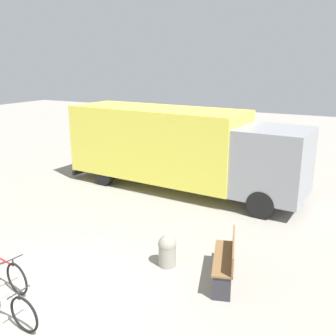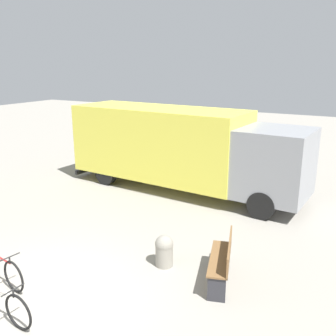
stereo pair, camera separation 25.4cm
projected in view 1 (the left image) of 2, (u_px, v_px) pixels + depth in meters
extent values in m
plane|color=gray|center=(37.00, 304.00, 6.98)|extent=(60.00, 60.00, 0.00)
cube|color=#EAE04C|center=(157.00, 142.00, 13.33)|extent=(6.45, 2.66, 2.43)
cube|color=gray|center=(273.00, 162.00, 11.30)|extent=(2.18, 2.28, 2.07)
cube|color=black|center=(92.00, 167.00, 15.31)|extent=(0.24, 2.13, 0.16)
cylinder|color=black|center=(279.00, 186.00, 12.37)|extent=(0.84, 0.33, 0.82)
cylinder|color=black|center=(261.00, 204.00, 10.79)|extent=(0.84, 0.33, 0.82)
cylinder|color=black|center=(135.00, 163.00, 15.32)|extent=(0.84, 0.33, 0.82)
cylinder|color=black|center=(104.00, 174.00, 13.74)|extent=(0.84, 0.33, 0.82)
cube|color=brown|center=(224.00, 258.00, 7.61)|extent=(0.82, 1.56, 0.03)
cube|color=brown|center=(233.00, 250.00, 7.52)|extent=(0.47, 1.45, 0.43)
cube|color=#2D2D33|center=(222.00, 289.00, 7.01)|extent=(0.34, 0.15, 0.50)
cube|color=#2D2D33|center=(224.00, 253.00, 8.34)|extent=(0.34, 0.15, 0.50)
torus|color=black|center=(17.00, 279.00, 7.20)|extent=(0.66, 0.14, 0.66)
cylinder|color=red|center=(1.00, 259.00, 7.39)|extent=(0.81, 0.16, 0.04)
cylinder|color=red|center=(0.00, 264.00, 7.47)|extent=(0.54, 0.12, 0.31)
cylinder|color=black|center=(13.00, 262.00, 7.15)|extent=(0.03, 0.03, 0.14)
cylinder|color=black|center=(12.00, 259.00, 7.13)|extent=(0.09, 0.44, 0.02)
torus|color=black|center=(24.00, 315.00, 6.17)|extent=(0.66, 0.08, 0.66)
cylinder|color=silver|center=(4.00, 292.00, 6.33)|extent=(0.81, 0.08, 0.04)
cylinder|color=silver|center=(2.00, 297.00, 6.40)|extent=(0.54, 0.06, 0.31)
cylinder|color=black|center=(19.00, 296.00, 6.12)|extent=(0.03, 0.03, 0.14)
cylinder|color=black|center=(19.00, 292.00, 6.10)|extent=(0.05, 0.44, 0.02)
cylinder|color=gray|center=(167.00, 255.00, 8.25)|extent=(0.39, 0.39, 0.52)
sphere|color=gray|center=(167.00, 244.00, 8.18)|extent=(0.41, 0.41, 0.41)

